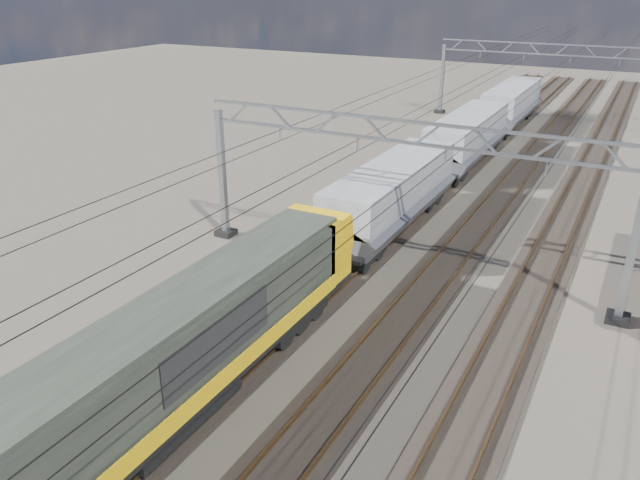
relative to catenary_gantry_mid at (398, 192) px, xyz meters
The scene contains 12 objects.
ground 5.59m from the catenary_gantry_mid, 90.00° to the right, with size 160.00×160.00×0.00m, color #2C2621.
track_outer_west 8.17m from the catenary_gantry_mid, 146.31° to the right, with size 2.60×140.00×0.30m.
track_loco 5.89m from the catenary_gantry_mid, 116.57° to the right, with size 2.60×140.00×0.30m.
track_inner_east 5.89m from the catenary_gantry_mid, 63.43° to the right, with size 2.60×140.00×0.30m.
track_outer_east 8.17m from the catenary_gantry_mid, 33.69° to the right, with size 2.60×140.00×0.30m.
catenary_gantry_mid is the anchor object (origin of this frame).
catenary_gantry_far 36.00m from the catenary_gantry_mid, 90.00° to the left, with size 19.90×0.90×7.11m.
overhead_wires 4.40m from the catenary_gantry_mid, 90.00° to the left, with size 12.03×140.00×0.53m.
locomotive 13.48m from the catenary_gantry_mid, 98.59° to the right, with size 2.76×21.10×3.62m.
hopper_wagon_lead 5.17m from the catenary_gantry_mid, 114.16° to the left, with size 3.38×13.00×3.25m.
hopper_wagon_mid 18.84m from the catenary_gantry_mid, 96.12° to the left, with size 3.38×13.00×3.25m.
hopper_wagon_third 32.96m from the catenary_gantry_mid, 93.48° to the left, with size 3.38×13.00×3.25m.
Camera 1 is at (9.18, -20.52, 12.66)m, focal length 35.00 mm.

